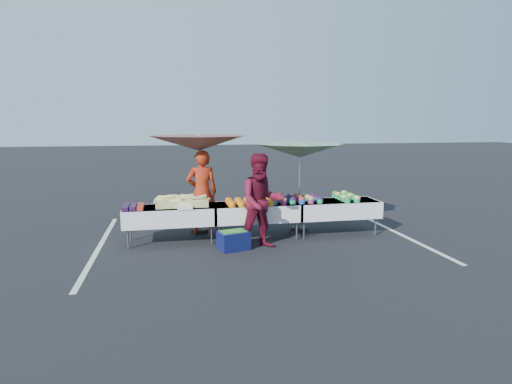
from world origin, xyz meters
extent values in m
plane|color=black|center=(0.00, 0.00, 0.00)|extent=(80.00, 80.00, 0.00)
cube|color=silver|center=(-3.20, 0.00, 0.00)|extent=(0.10, 5.00, 0.00)
cube|color=silver|center=(3.20, 0.00, 0.00)|extent=(0.10, 5.00, 0.00)
cube|color=white|center=(-1.80, 0.00, 0.73)|extent=(1.80, 0.75, 0.04)
cube|color=white|center=(-1.80, 0.00, 0.57)|extent=(1.86, 0.81, 0.36)
cylinder|color=slate|center=(-2.62, -0.29, 0.20)|extent=(0.04, 0.04, 0.39)
cylinder|color=slate|center=(-2.62, 0.29, 0.20)|extent=(0.04, 0.04, 0.39)
cylinder|color=slate|center=(-0.98, -0.29, 0.20)|extent=(0.04, 0.04, 0.39)
cylinder|color=slate|center=(-0.98, 0.29, 0.20)|extent=(0.04, 0.04, 0.39)
cube|color=white|center=(0.00, 0.00, 0.73)|extent=(1.80, 0.75, 0.04)
cube|color=white|center=(0.00, 0.00, 0.57)|extent=(1.86, 0.81, 0.36)
cylinder|color=slate|center=(-0.82, -0.29, 0.20)|extent=(0.04, 0.04, 0.39)
cylinder|color=slate|center=(-0.82, 0.29, 0.20)|extent=(0.04, 0.04, 0.39)
cylinder|color=slate|center=(0.82, -0.29, 0.20)|extent=(0.04, 0.04, 0.39)
cylinder|color=slate|center=(0.82, 0.29, 0.20)|extent=(0.04, 0.04, 0.39)
cube|color=white|center=(1.80, 0.00, 0.73)|extent=(1.80, 0.75, 0.04)
cube|color=white|center=(1.80, 0.00, 0.57)|extent=(1.86, 0.81, 0.36)
cylinder|color=slate|center=(0.98, -0.29, 0.20)|extent=(0.04, 0.04, 0.39)
cylinder|color=slate|center=(0.98, 0.29, 0.20)|extent=(0.04, 0.04, 0.39)
cylinder|color=slate|center=(2.62, -0.29, 0.20)|extent=(0.04, 0.04, 0.39)
cylinder|color=slate|center=(2.62, 0.29, 0.20)|extent=(0.04, 0.04, 0.39)
cube|color=black|center=(-2.65, -0.27, 0.79)|extent=(0.12, 0.12, 0.08)
cube|color=black|center=(-2.65, -0.13, 0.79)|extent=(0.12, 0.12, 0.08)
cube|color=black|center=(-2.65, 0.01, 0.79)|extent=(0.12, 0.12, 0.08)
cube|color=black|center=(-2.65, 0.15, 0.79)|extent=(0.12, 0.12, 0.08)
cube|color=black|center=(-2.51, -0.27, 0.79)|extent=(0.12, 0.12, 0.08)
cube|color=black|center=(-2.51, -0.13, 0.79)|extent=(0.12, 0.12, 0.08)
cube|color=black|center=(-2.51, 0.01, 0.79)|extent=(0.12, 0.12, 0.08)
cube|color=black|center=(-2.51, 0.15, 0.79)|extent=(0.12, 0.12, 0.08)
cube|color=maroon|center=(-2.37, -0.27, 0.79)|extent=(0.12, 0.12, 0.08)
cube|color=maroon|center=(-2.37, -0.13, 0.79)|extent=(0.12, 0.12, 0.08)
cube|color=maroon|center=(-2.37, 0.01, 0.79)|extent=(0.12, 0.12, 0.08)
cube|color=maroon|center=(-2.37, 0.15, 0.79)|extent=(0.12, 0.12, 0.08)
cube|color=#B1BA5F|center=(-1.55, 0.05, 0.82)|extent=(1.05, 0.55, 0.14)
cylinder|color=#B1BA5F|center=(-1.25, 0.20, 0.85)|extent=(0.27, 0.09, 0.10)
cylinder|color=#B1BA5F|center=(-1.93, 0.10, 0.92)|extent=(0.27, 0.14, 0.07)
cylinder|color=#B1BA5F|center=(-1.44, -0.06, 0.97)|extent=(0.27, 0.14, 0.09)
cylinder|color=#B1BA5F|center=(-1.97, 0.08, 0.87)|extent=(0.27, 0.15, 0.10)
cylinder|color=#B1BA5F|center=(-1.73, -0.01, 0.91)|extent=(0.27, 0.15, 0.08)
cylinder|color=#B1BA5F|center=(-1.59, 0.09, 0.94)|extent=(0.27, 0.10, 0.10)
cylinder|color=#B1BA5F|center=(-1.59, -0.03, 0.94)|extent=(0.27, 0.07, 0.08)
cylinder|color=#B1BA5F|center=(-1.68, -0.13, 0.90)|extent=(0.27, 0.14, 0.09)
cylinder|color=#B1BA5F|center=(-1.71, 0.25, 0.92)|extent=(0.27, 0.12, 0.08)
cylinder|color=#B1BA5F|center=(-1.09, 0.14, 0.87)|extent=(0.27, 0.16, 0.08)
cylinder|color=#B1BA5F|center=(-1.86, 0.01, 0.92)|extent=(0.27, 0.11, 0.07)
cylinder|color=#B1BA5F|center=(-1.64, -0.18, 0.85)|extent=(0.27, 0.10, 0.07)
cylinder|color=#B1BA5F|center=(-1.44, 0.19, 0.93)|extent=(0.27, 0.12, 0.08)
cylinder|color=#B1BA5F|center=(-1.98, -0.17, 0.90)|extent=(0.27, 0.15, 0.08)
cylinder|color=#B1BA5F|center=(-1.89, 0.09, 0.94)|extent=(0.27, 0.10, 0.08)
cylinder|color=#B1BA5F|center=(-1.34, 0.00, 0.90)|extent=(0.27, 0.16, 0.10)
cylinder|color=#B1BA5F|center=(-1.83, -0.02, 0.97)|extent=(0.27, 0.12, 0.09)
cylinder|color=#B1BA5F|center=(-1.28, -0.18, 0.95)|extent=(0.27, 0.09, 0.07)
cylinder|color=#B1BA5F|center=(-1.22, -0.15, 0.88)|extent=(0.27, 0.10, 0.09)
cylinder|color=#B1BA5F|center=(-1.30, -0.09, 0.87)|extent=(0.27, 0.12, 0.09)
cylinder|color=#B1BA5F|center=(-1.45, 0.28, 0.86)|extent=(0.27, 0.10, 0.08)
cylinder|color=#B1BA5F|center=(-1.17, 0.03, 0.93)|extent=(0.27, 0.14, 0.10)
cube|color=white|center=(-1.50, -0.30, 0.78)|extent=(0.30, 0.25, 0.05)
cylinder|color=orange|center=(-0.55, -0.28, 0.78)|extent=(0.15, 0.15, 0.05)
ellipsoid|color=#BF700A|center=(-0.55, -0.28, 0.81)|extent=(0.15, 0.15, 0.08)
cylinder|color=orange|center=(-0.55, -0.10, 0.78)|extent=(0.15, 0.15, 0.05)
ellipsoid|color=#BF700A|center=(-0.55, -0.10, 0.81)|extent=(0.15, 0.15, 0.08)
cylinder|color=orange|center=(-0.55, 0.08, 0.78)|extent=(0.15, 0.15, 0.05)
ellipsoid|color=#BF700A|center=(-0.55, 0.08, 0.81)|extent=(0.15, 0.15, 0.08)
cylinder|color=orange|center=(-0.55, 0.26, 0.78)|extent=(0.15, 0.15, 0.05)
ellipsoid|color=#BF700A|center=(-0.55, 0.26, 0.81)|extent=(0.15, 0.15, 0.08)
cylinder|color=orange|center=(-0.35, -0.28, 0.78)|extent=(0.15, 0.15, 0.05)
ellipsoid|color=#BF700A|center=(-0.35, -0.28, 0.81)|extent=(0.15, 0.15, 0.08)
cylinder|color=orange|center=(-0.35, -0.10, 0.78)|extent=(0.15, 0.15, 0.05)
ellipsoid|color=#BF700A|center=(-0.35, -0.10, 0.81)|extent=(0.15, 0.15, 0.08)
cylinder|color=orange|center=(-0.35, 0.08, 0.78)|extent=(0.15, 0.15, 0.05)
ellipsoid|color=#BF700A|center=(-0.35, 0.08, 0.81)|extent=(0.15, 0.15, 0.08)
cylinder|color=orange|center=(-0.35, 0.26, 0.78)|extent=(0.15, 0.15, 0.05)
ellipsoid|color=#BF700A|center=(-0.35, 0.26, 0.81)|extent=(0.15, 0.15, 0.08)
cylinder|color=orange|center=(-0.15, -0.28, 0.78)|extent=(0.15, 0.15, 0.05)
ellipsoid|color=#BF700A|center=(-0.15, -0.28, 0.81)|extent=(0.15, 0.15, 0.08)
cylinder|color=orange|center=(-0.15, -0.10, 0.78)|extent=(0.15, 0.15, 0.05)
ellipsoid|color=#BF700A|center=(-0.15, -0.10, 0.81)|extent=(0.15, 0.15, 0.08)
cylinder|color=orange|center=(-0.15, 0.08, 0.78)|extent=(0.15, 0.15, 0.05)
ellipsoid|color=#BF700A|center=(-0.15, 0.08, 0.81)|extent=(0.15, 0.15, 0.08)
cylinder|color=orange|center=(-0.15, 0.26, 0.78)|extent=(0.15, 0.15, 0.05)
ellipsoid|color=#BF700A|center=(-0.15, 0.26, 0.81)|extent=(0.15, 0.15, 0.08)
cylinder|color=orange|center=(0.05, -0.28, 0.78)|extent=(0.15, 0.15, 0.05)
ellipsoid|color=#BF700A|center=(0.05, -0.28, 0.81)|extent=(0.15, 0.15, 0.08)
cylinder|color=orange|center=(0.05, -0.10, 0.78)|extent=(0.15, 0.15, 0.05)
ellipsoid|color=#BF700A|center=(0.05, -0.10, 0.81)|extent=(0.15, 0.15, 0.08)
cylinder|color=orange|center=(0.05, 0.08, 0.78)|extent=(0.15, 0.15, 0.05)
ellipsoid|color=#BF700A|center=(0.05, 0.08, 0.81)|extent=(0.15, 0.15, 0.08)
cylinder|color=orange|center=(0.05, 0.26, 0.78)|extent=(0.15, 0.15, 0.05)
ellipsoid|color=#BF700A|center=(0.05, 0.26, 0.81)|extent=(0.15, 0.15, 0.08)
cylinder|color=orange|center=(0.25, -0.28, 0.78)|extent=(0.15, 0.15, 0.05)
ellipsoid|color=#BF700A|center=(0.25, -0.28, 0.81)|extent=(0.15, 0.15, 0.08)
cylinder|color=orange|center=(0.25, -0.10, 0.78)|extent=(0.15, 0.15, 0.05)
ellipsoid|color=#BF700A|center=(0.25, -0.10, 0.81)|extent=(0.15, 0.15, 0.08)
cylinder|color=orange|center=(0.25, 0.08, 0.78)|extent=(0.15, 0.15, 0.05)
ellipsoid|color=#BF700A|center=(0.25, 0.08, 0.81)|extent=(0.15, 0.15, 0.08)
cylinder|color=orange|center=(0.25, 0.26, 0.78)|extent=(0.15, 0.15, 0.05)
ellipsoid|color=#BF700A|center=(0.25, 0.26, 0.81)|extent=(0.15, 0.15, 0.08)
cylinder|color=#2450A9|center=(0.35, -0.22, 0.80)|extent=(0.13, 0.13, 0.10)
ellipsoid|color=maroon|center=(0.35, -0.22, 0.86)|extent=(0.14, 0.14, 0.10)
cylinder|color=#A82467|center=(0.35, 0.00, 0.80)|extent=(0.13, 0.13, 0.10)
ellipsoid|color=maroon|center=(0.35, 0.00, 0.86)|extent=(0.14, 0.14, 0.10)
cylinder|color=#238E50|center=(0.35, 0.22, 0.80)|extent=(0.13, 0.13, 0.10)
ellipsoid|color=maroon|center=(0.35, 0.22, 0.86)|extent=(0.14, 0.14, 0.10)
cylinder|color=#A82467|center=(0.55, -0.22, 0.80)|extent=(0.13, 0.13, 0.10)
ellipsoid|color=tan|center=(0.55, -0.22, 0.86)|extent=(0.14, 0.14, 0.10)
cylinder|color=#238E50|center=(0.55, 0.00, 0.80)|extent=(0.13, 0.13, 0.10)
ellipsoid|color=tan|center=(0.55, 0.00, 0.86)|extent=(0.14, 0.14, 0.10)
cylinder|color=#2450A9|center=(0.55, 0.22, 0.80)|extent=(0.13, 0.13, 0.10)
ellipsoid|color=tan|center=(0.55, 0.22, 0.86)|extent=(0.14, 0.14, 0.10)
cylinder|color=#238E50|center=(0.75, -0.22, 0.80)|extent=(0.13, 0.13, 0.10)
ellipsoid|color=black|center=(0.75, -0.22, 0.86)|extent=(0.14, 0.14, 0.10)
cylinder|color=#2450A9|center=(0.75, 0.00, 0.80)|extent=(0.13, 0.13, 0.10)
ellipsoid|color=black|center=(0.75, 0.00, 0.86)|extent=(0.14, 0.14, 0.10)
cylinder|color=#A82467|center=(0.75, 0.22, 0.80)|extent=(0.13, 0.13, 0.10)
ellipsoid|color=black|center=(0.75, 0.22, 0.86)|extent=(0.14, 0.14, 0.10)
cylinder|color=#2450A9|center=(0.95, -0.22, 0.80)|extent=(0.13, 0.13, 0.10)
ellipsoid|color=maroon|center=(0.95, -0.22, 0.86)|extent=(0.14, 0.14, 0.10)
cylinder|color=#A82467|center=(0.95, 0.00, 0.80)|extent=(0.13, 0.13, 0.10)
ellipsoid|color=maroon|center=(0.95, 0.00, 0.86)|extent=(0.14, 0.14, 0.10)
cylinder|color=#238E50|center=(0.95, 0.22, 0.80)|extent=(0.13, 0.13, 0.10)
ellipsoid|color=maroon|center=(0.95, 0.22, 0.86)|extent=(0.14, 0.14, 0.10)
cylinder|color=#A82467|center=(1.15, -0.22, 0.80)|extent=(0.13, 0.13, 0.10)
ellipsoid|color=tan|center=(1.15, -0.22, 0.86)|extent=(0.14, 0.14, 0.10)
cylinder|color=#238E50|center=(1.15, 0.00, 0.80)|extent=(0.13, 0.13, 0.10)
ellipsoid|color=tan|center=(1.15, 0.00, 0.86)|extent=(0.14, 0.14, 0.10)
cylinder|color=#2450A9|center=(1.15, 0.22, 0.80)|extent=(0.13, 0.13, 0.10)
ellipsoid|color=tan|center=(1.15, 0.22, 0.86)|extent=(0.14, 0.14, 0.10)
cylinder|color=#238E50|center=(1.35, -0.22, 0.80)|extent=(0.13, 0.13, 0.10)
ellipsoid|color=black|center=(1.35, -0.22, 0.86)|extent=(0.14, 0.14, 0.10)
cylinder|color=#2450A9|center=(1.35, 0.00, 0.80)|extent=(0.13, 0.13, 0.10)
ellipsoid|color=black|center=(1.35, 0.00, 0.86)|extent=(0.14, 0.14, 0.10)
cylinder|color=#A82467|center=(1.35, 0.22, 0.80)|extent=(0.13, 0.13, 0.10)
ellipsoid|color=black|center=(1.35, 0.22, 0.86)|extent=(0.14, 0.14, 0.10)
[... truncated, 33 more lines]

